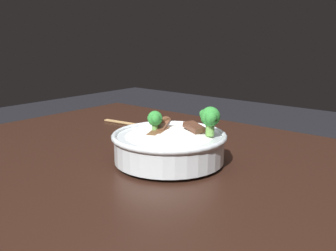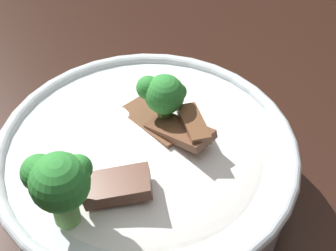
% 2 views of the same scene
% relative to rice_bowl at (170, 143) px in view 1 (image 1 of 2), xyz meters
% --- Properties ---
extents(dining_table, '(1.30, 1.01, 0.79)m').
position_rel_rice_bowl_xyz_m(dining_table, '(0.02, 0.05, -0.19)').
color(dining_table, black).
rests_on(dining_table, ground).
extents(rice_bowl, '(0.26, 0.26, 0.13)m').
position_rel_rice_bowl_xyz_m(rice_bowl, '(0.00, 0.00, 0.00)').
color(rice_bowl, silver).
rests_on(rice_bowl, dining_table).
extents(chopsticks_pair, '(0.23, 0.04, 0.01)m').
position_rel_rice_bowl_xyz_m(chopsticks_pair, '(0.32, -0.21, -0.04)').
color(chopsticks_pair, '#9E7A4C').
rests_on(chopsticks_pair, dining_table).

